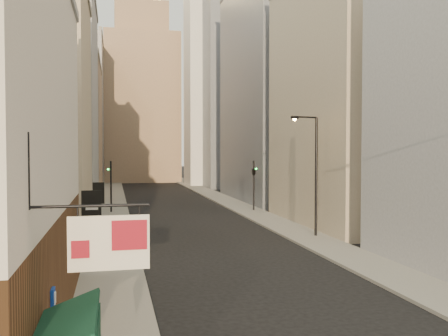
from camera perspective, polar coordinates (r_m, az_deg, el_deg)
sidewalk_left at (r=62.42m, az=-12.59°, el=-3.46°), size 3.00×140.00×0.15m
sidewalk_right at (r=63.74m, az=-0.80°, el=-3.30°), size 3.00×140.00×0.15m
left_bldg_beige at (r=33.67m, az=-22.18°, el=5.29°), size 8.00×12.00×16.00m
left_bldg_grey at (r=49.62m, az=-19.10°, el=6.55°), size 8.00×16.00×20.00m
left_bldg_tan at (r=67.42m, az=-17.33°, el=4.07°), size 8.00×18.00×17.00m
left_bldg_wingrid at (r=87.53m, az=-16.26°, el=5.88°), size 8.00×20.00×24.00m
right_bldg_beige at (r=41.64m, az=13.88°, el=7.49°), size 8.00×16.00×20.00m
right_bldg_wingrid at (r=60.44m, az=5.34°, el=8.68°), size 8.00×20.00×26.00m
highrise at (r=90.72m, az=3.49°, el=14.54°), size 21.00×23.00×51.20m
clock_tower at (r=99.97m, az=-9.46°, el=8.69°), size 14.00×14.00×44.90m
white_tower at (r=87.62m, az=-1.64°, el=10.30°), size 8.00×8.00×41.50m
streetlamp_mid at (r=34.50m, az=10.21°, el=-0.10°), size 2.12×0.74×8.28m
traffic_light_left at (r=48.46m, az=-12.80°, el=-1.12°), size 0.55×0.45×5.00m
traffic_light_right at (r=48.79m, az=3.42°, el=-0.52°), size 0.75×0.75×5.00m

